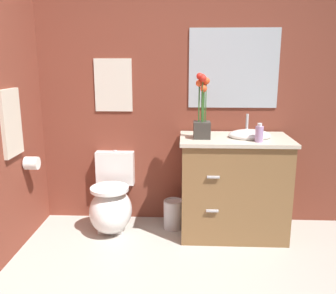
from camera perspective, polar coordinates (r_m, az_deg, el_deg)
name	(u,v)px	position (r m, az deg, el deg)	size (l,w,h in m)	color
wall_back	(198,91)	(3.40, 4.65, 8.78)	(3.94, 0.05, 2.50)	brown
toilet	(112,204)	(3.40, -8.81, -8.82)	(0.38, 0.59, 0.69)	white
vanity_cabinet	(234,185)	(3.27, 10.22, -5.90)	(0.94, 0.56, 1.06)	brown
flower_vase	(202,115)	(3.05, 5.35, 5.06)	(0.14, 0.14, 0.54)	#38332D
soap_bottle	(259,134)	(3.01, 14.08, 2.05)	(0.07, 0.07, 0.15)	#B28CBF
trash_bin	(173,214)	(3.43, 0.84, -10.43)	(0.18, 0.18, 0.27)	#B7B7BC
wall_poster	(113,85)	(3.42, -8.56, 9.53)	(0.34, 0.01, 0.48)	silver
wall_mirror	(234,69)	(3.38, 10.23, 11.99)	(0.80, 0.01, 0.70)	#B2BCC6
hanging_towel	(11,123)	(3.06, -23.30, 3.48)	(0.03, 0.28, 0.52)	beige
toilet_paper_roll	(32,163)	(3.27, -20.53, -2.38)	(0.11, 0.11, 0.11)	white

